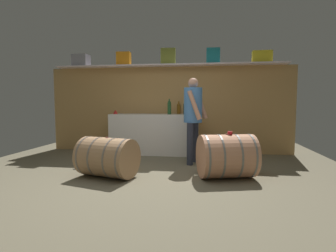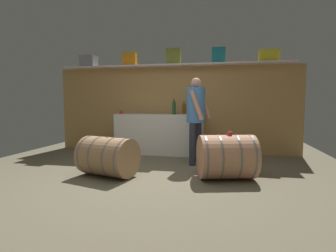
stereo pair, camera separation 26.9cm
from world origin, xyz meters
The scene contains 18 objects.
ground_plane centered at (0.00, 0.63, -0.01)m, with size 6.79×8.26×0.02m, color #6A634D.
back_wall_panel centered at (0.00, 2.53, 0.98)m, with size 5.59×0.10×1.96m, color tan.
high_shelf_board centered at (0.00, 2.38, 1.97)m, with size 5.14×0.40×0.03m, color silver.
toolcase_grey centered at (-2.03, 2.38, 2.12)m, with size 0.36×0.26×0.27m, color gray.
toolcase_orange centered at (-1.00, 2.38, 2.14)m, with size 0.31×0.19×0.30m, color orange.
toolcase_olive centered at (0.02, 2.38, 2.16)m, with size 0.32×0.19×0.35m, color olive.
toolcase_teal centered at (1.01, 2.38, 2.15)m, with size 0.29×0.21×0.33m, color #197885.
toolcase_yellow centered at (2.03, 2.38, 2.11)m, with size 0.40×0.20×0.25m, color yellow.
work_cabinet centered at (-0.26, 2.21, 0.45)m, with size 1.95×0.53×0.89m, color white.
wine_bottle_green centered at (0.09, 2.08, 1.05)m, with size 0.08×0.08×0.33m.
wine_bottle_amber centered at (0.26, 2.39, 1.02)m, with size 0.08×0.08×0.28m.
wine_bottle_dark centered at (0.43, 2.05, 1.03)m, with size 0.08×0.08×0.31m.
wine_glass centered at (0.05, 2.36, 0.99)m, with size 0.08×0.08×0.14m.
red_funnel centered at (-1.14, 2.14, 0.94)m, with size 0.11×0.11×0.09m, color red.
wine_barrel_near centered at (1.19, 0.47, 0.34)m, with size 0.96×0.84×0.68m.
wine_barrel_far centered at (-0.63, 0.26, 0.31)m, with size 0.98×0.81×0.62m.
tasting_cup centered at (1.24, 0.47, 0.69)m, with size 0.07×0.07×0.04m, color red.
winemaker_pouring centered at (0.64, 1.38, 0.98)m, with size 0.46×0.53×1.60m.
Camera 1 is at (0.88, -3.70, 1.15)m, focal length 29.02 mm.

